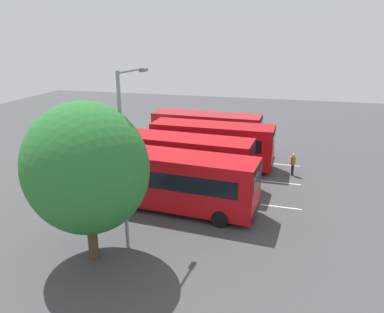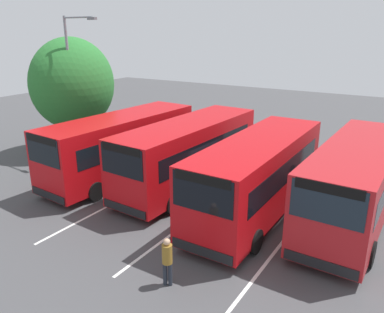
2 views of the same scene
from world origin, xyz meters
The scene contains 11 objects.
ground_plane centered at (0.00, 0.00, 0.00)m, with size 69.69×69.69×0.00m, color #424244.
bus_far_left centered at (0.13, -5.79, 1.80)m, with size 9.35×3.30×3.29m.
bus_center_left centered at (-0.56, -2.08, 1.80)m, with size 9.31×3.13×3.29m.
bus_center_right centered at (0.54, 2.00, 1.80)m, with size 9.23×2.85×3.29m.
bus_far_right centered at (-0.70, 5.63, 1.80)m, with size 9.26×2.96×3.29m.
pedestrian centered at (6.53, 1.51, 0.95)m, with size 0.41×0.41×1.62m.
street_lamp centered at (-0.92, -10.08, 4.75)m, with size 0.41×2.67×8.26m.
depot_tree centered at (-2.09, -11.46, 4.30)m, with size 5.41×4.87×7.14m.
lane_stripe_outer_left centered at (0.00, -3.84, 0.00)m, with size 14.28×0.12×0.01m, color silver.
lane_stripe_inner_left centered at (0.00, 0.00, 0.00)m, with size 14.28×0.12×0.01m, color silver.
lane_stripe_inner_right centered at (0.00, 3.84, 0.00)m, with size 14.28×0.12×0.01m, color silver.
Camera 2 is at (14.76, 7.31, 7.55)m, focal length 35.84 mm.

